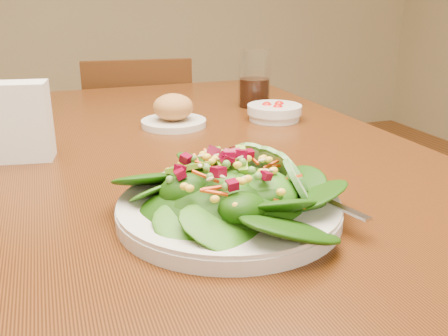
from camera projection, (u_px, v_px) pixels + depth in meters
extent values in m
cube|color=#592A0E|center=(187.00, 155.00, 1.02)|extent=(0.90, 1.40, 0.04)
cylinder|color=#321509|center=(17.00, 221.00, 1.59)|extent=(0.07, 0.07, 0.71)
cylinder|color=#321509|center=(245.00, 190.00, 1.83)|extent=(0.07, 0.07, 0.71)
cube|color=#321509|center=(141.00, 167.00, 1.96)|extent=(0.43, 0.43, 0.04)
cylinder|color=#321509|center=(178.00, 196.00, 2.22)|extent=(0.04, 0.04, 0.37)
cylinder|color=#321509|center=(103.00, 202.00, 2.15)|extent=(0.04, 0.04, 0.37)
cylinder|color=#321509|center=(189.00, 228.00, 1.91)|extent=(0.04, 0.04, 0.37)
cylinder|color=#321509|center=(102.00, 237.00, 1.85)|extent=(0.04, 0.04, 0.37)
cube|color=#321509|center=(140.00, 122.00, 1.72)|extent=(0.37, 0.07, 0.42)
cylinder|color=silver|center=(229.00, 211.00, 0.69)|extent=(0.31, 0.31, 0.02)
ellipsoid|color=#0B3B04|center=(229.00, 189.00, 0.68)|extent=(0.21, 0.21, 0.05)
cube|color=silver|center=(324.00, 197.00, 0.70)|extent=(0.05, 0.18, 0.01)
cylinder|color=silver|center=(174.00, 123.00, 1.15)|extent=(0.15, 0.15, 0.01)
ellipsoid|color=#B16D32|center=(173.00, 107.00, 1.14)|extent=(0.09, 0.09, 0.06)
cylinder|color=silver|center=(274.00, 112.00, 1.21)|extent=(0.13, 0.13, 0.04)
sphere|color=#B8120A|center=(279.00, 106.00, 1.22)|extent=(0.03, 0.03, 0.03)
sphere|color=#B8120A|center=(267.00, 107.00, 1.21)|extent=(0.03, 0.03, 0.03)
sphere|color=#B8120A|center=(278.00, 109.00, 1.19)|extent=(0.03, 0.03, 0.03)
cylinder|color=silver|center=(255.00, 79.00, 1.33)|extent=(0.09, 0.09, 0.15)
cylinder|color=black|center=(254.00, 93.00, 1.34)|extent=(0.08, 0.08, 0.08)
cube|color=white|center=(19.00, 122.00, 0.90)|extent=(0.12, 0.08, 0.14)
cube|color=white|center=(18.00, 116.00, 0.90)|extent=(0.10, 0.07, 0.12)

